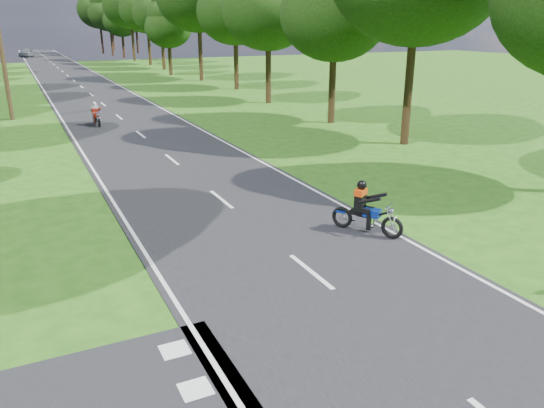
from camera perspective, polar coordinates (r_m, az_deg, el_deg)
ground at (r=11.23m, az=9.38°, el=-11.31°), size 160.00×160.00×0.00m
main_road at (r=58.38m, az=-20.52°, el=12.30°), size 7.00×140.00×0.02m
road_markings at (r=56.51m, az=-20.45°, el=12.14°), size 7.40×140.00×0.01m
telegraph_pole at (r=35.86m, az=-27.09°, el=14.52°), size 1.20×0.26×8.00m
rider_near_blue at (r=14.87m, az=10.21°, el=-0.36°), size 1.45×1.85×1.50m
rider_far_red at (r=32.17m, az=-18.42°, el=9.20°), size 0.61×1.62×1.33m
distant_car at (r=102.41m, az=-24.87°, el=14.57°), size 3.02×4.58×1.45m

